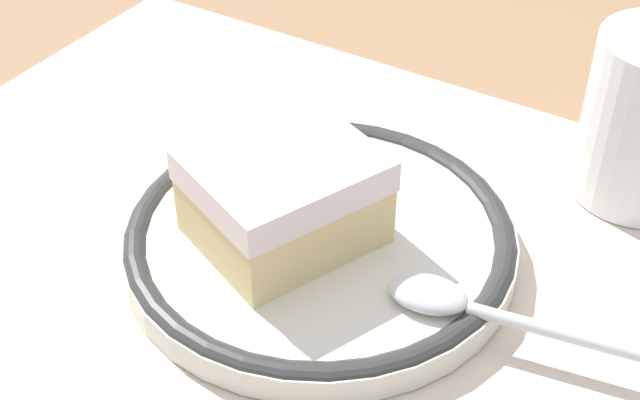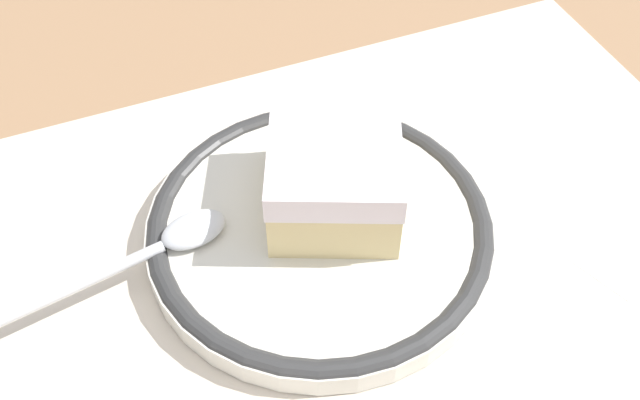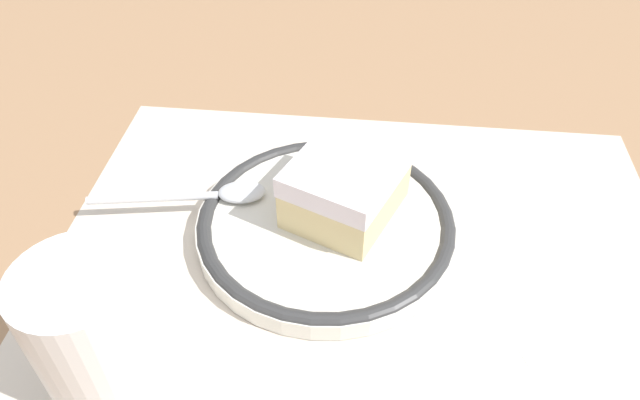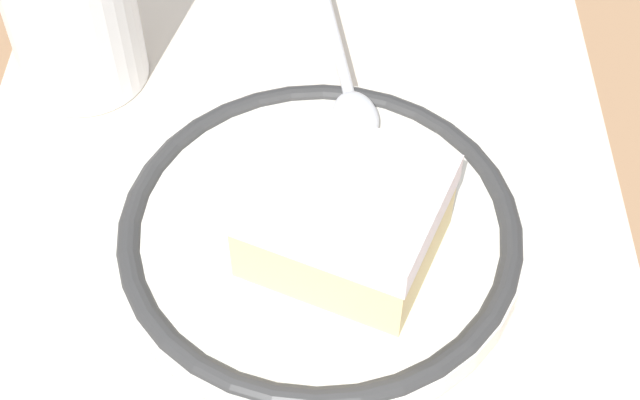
{
  "view_description": "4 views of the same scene",
  "coord_description": "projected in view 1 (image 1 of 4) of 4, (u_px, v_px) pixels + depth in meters",
  "views": [
    {
      "loc": [
        0.22,
        -0.32,
        0.32
      ],
      "look_at": [
        0.03,
        -0.01,
        0.04
      ],
      "focal_mm": 51.91,
      "sensor_mm": 36.0,
      "label": 1
    },
    {
      "loc": [
        0.13,
        0.24,
        0.35
      ],
      "look_at": [
        0.03,
        -0.01,
        0.04
      ],
      "focal_mm": 42.26,
      "sensor_mm": 36.0,
      "label": 2
    },
    {
      "loc": [
        -0.0,
        0.31,
        0.34
      ],
      "look_at": [
        0.03,
        -0.01,
        0.04
      ],
      "focal_mm": 33.32,
      "sensor_mm": 36.0,
      "label": 3
    },
    {
      "loc": [
        -0.26,
        -0.02,
        0.39
      ],
      "look_at": [
        0.03,
        -0.01,
        0.04
      ],
      "focal_mm": 53.03,
      "sensor_mm": 36.0,
      "label": 4
    }
  ],
  "objects": [
    {
      "name": "placemat",
      "position": [
        286.0,
        218.0,
        0.51
      ],
      "size": [
        0.47,
        0.35,
        0.0
      ],
      "primitive_type": "cube",
      "color": "beige",
      "rests_on": "ground_plane"
    },
    {
      "name": "napkin",
      "position": [
        99.0,
        120.0,
        0.58
      ],
      "size": [
        0.16,
        0.15,
        0.0
      ],
      "primitive_type": "cube",
      "rotation": [
        0.0,
        0.0,
        1.94
      ],
      "color": "white",
      "rests_on": "placemat"
    },
    {
      "name": "plate",
      "position": [
        320.0,
        239.0,
        0.48
      ],
      "size": [
        0.2,
        0.2,
        0.02
      ],
      "color": "silver",
      "rests_on": "placemat"
    },
    {
      "name": "spoon",
      "position": [
        473.0,
        307.0,
        0.42
      ],
      "size": [
        0.14,
        0.04,
        0.01
      ],
      "color": "silver",
      "rests_on": "plate"
    },
    {
      "name": "ground_plane",
      "position": [
        286.0,
        219.0,
        0.51
      ],
      "size": [
        2.4,
        2.4,
        0.0
      ],
      "primitive_type": "plane",
      "color": "#9E7551"
    },
    {
      "name": "cake_slice",
      "position": [
        284.0,
        196.0,
        0.46
      ],
      "size": [
        0.1,
        0.11,
        0.05
      ],
      "color": "beige",
      "rests_on": "plate"
    }
  ]
}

